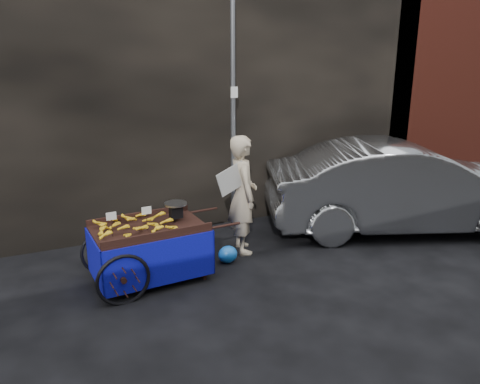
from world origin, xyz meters
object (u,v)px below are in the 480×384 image
vendor (243,195)px  banana_cart (146,233)px  plastic_bag (228,254)px  parked_car (404,187)px

vendor → banana_cart: bearing=112.8°
banana_cart → vendor: (1.62, 0.36, 0.24)m
vendor → plastic_bag: 0.95m
vendor → parked_car: vendor is taller
banana_cart → plastic_bag: size_ratio=7.14×
vendor → plastic_bag: bearing=139.7°
banana_cart → parked_car: size_ratio=0.45×
banana_cart → vendor: vendor is taller
banana_cart → plastic_bag: (1.22, 0.03, -0.55)m
banana_cart → parked_car: parked_car is taller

